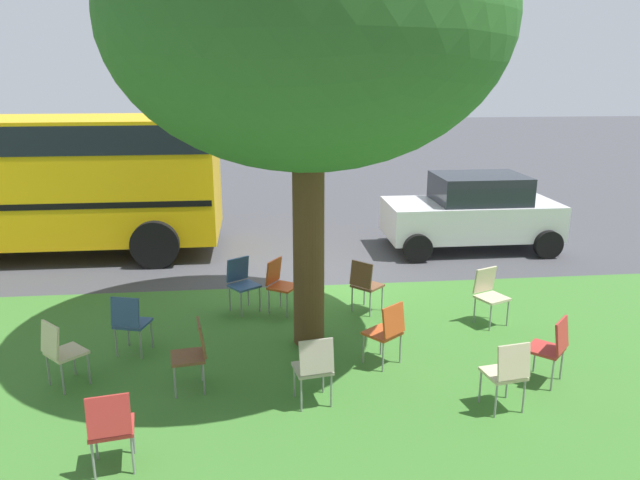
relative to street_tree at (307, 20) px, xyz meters
The scene contains 16 objects.
ground 5.10m from the street_tree, 96.64° to the right, with size 80.00×80.00×0.00m, color #424247.
grass_verge 4.47m from the street_tree, 114.03° to the left, with size 48.00×6.00×0.01m, color #3D752D.
street_tree is the anchor object (origin of this frame).
chair_0 4.88m from the street_tree, 135.03° to the left, with size 0.48×0.48×0.88m.
chair_1 5.10m from the street_tree, 17.08° to the left, with size 0.59×0.59×0.88m.
chair_2 5.08m from the street_tree, 152.43° to the left, with size 0.59×0.59×0.88m.
chair_3 4.14m from the street_tree, 134.64° to the right, with size 0.59×0.59×0.88m.
chair_4 4.26m from the street_tree, 86.85° to the left, with size 0.48×0.49×0.88m.
chair_5 4.09m from the street_tree, 72.66° to the right, with size 0.58×0.57×0.88m.
chair_6 4.23m from the street_tree, 53.40° to the right, with size 0.58×0.58×0.88m.
chair_7 4.09m from the street_tree, 139.38° to the left, with size 0.58×0.59×0.88m.
chair_8 5.22m from the street_tree, 51.59° to the left, with size 0.48×0.49×0.88m.
chair_9 4.82m from the street_tree, behind, with size 0.54×0.55×0.88m.
chair_10 4.61m from the street_tree, ahead, with size 0.52×0.52×0.88m.
chair_11 4.34m from the street_tree, 37.90° to the left, with size 0.48×0.47×0.88m.
parked_car 6.91m from the street_tree, 132.35° to the right, with size 3.70×1.92×1.65m.
Camera 1 is at (0.99, 10.50, 3.79)m, focal length 33.64 mm.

